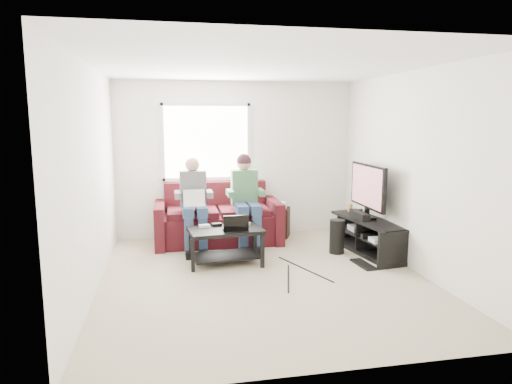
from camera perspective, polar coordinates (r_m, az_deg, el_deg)
floor at (r=5.86m, az=0.93°, el=-10.59°), size 4.50×4.50×0.00m
ceiling at (r=5.56m, az=1.00°, el=15.56°), size 4.50×4.50×0.00m
wall_back at (r=7.76m, az=-2.50°, el=4.10°), size 4.50×0.00×4.50m
wall_front at (r=3.42m, az=8.81°, el=-2.39°), size 4.50×0.00×4.50m
wall_left at (r=5.51m, az=-19.85°, el=1.52°), size 0.00×4.50×4.50m
wall_right at (r=6.29m, az=19.11°, el=2.43°), size 0.00×4.50×4.50m
window at (r=7.67m, az=-6.21°, el=6.24°), size 1.48×0.04×1.28m
sofa at (r=7.44m, az=-4.79°, el=-3.61°), size 2.00×1.01×0.94m
person_left at (r=6.96m, az=-7.78°, el=-0.92°), size 0.40×0.70×1.40m
person_right at (r=7.06m, az=-1.30°, el=-0.20°), size 0.40×0.71×1.44m
laptop_silver at (r=6.81m, az=-7.70°, el=-1.22°), size 0.36×0.29×0.24m
coffee_table at (r=6.30m, az=-3.84°, el=-5.72°), size 1.05×0.71×0.49m
laptop_black at (r=6.18m, az=-2.66°, el=-3.64°), size 0.36×0.27×0.24m
controller_a at (r=6.35m, az=-6.50°, el=-4.26°), size 0.14×0.10×0.04m
controller_b at (r=6.43m, az=-4.94°, el=-4.08°), size 0.15×0.12×0.04m
controller_c at (r=6.45m, az=-1.37°, el=-4.00°), size 0.15×0.11×0.04m
tv_stand at (r=7.03m, az=13.93°, el=-5.57°), size 0.66×1.58×0.51m
tv at (r=6.98m, az=13.80°, el=0.52°), size 0.12×1.10×0.81m
soundbar at (r=7.00m, az=12.80°, el=-2.83°), size 0.12×0.50×0.10m
drink_cup at (r=7.50m, az=11.67°, el=-1.92°), size 0.08×0.08×0.12m
console_white at (r=6.67m, az=15.40°, el=-5.80°), size 0.30×0.22×0.06m
console_grey at (r=7.28m, az=12.96°, el=-4.38°), size 0.34×0.26×0.08m
console_black at (r=6.97m, az=14.13°, el=-5.06°), size 0.38×0.30×0.07m
subwoofer at (r=6.90m, az=10.09°, el=-5.50°), size 0.22×0.22×0.51m
keyboard_floor at (r=6.47m, az=13.26°, el=-8.80°), size 0.20×0.50×0.03m
end_table at (r=7.74m, az=2.88°, el=-3.66°), size 0.34×0.34×0.60m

